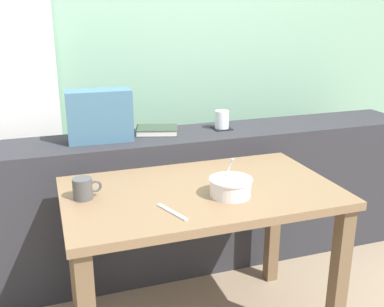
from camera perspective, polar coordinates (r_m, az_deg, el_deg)
outdoor_backdrop at (r=2.89m, az=-5.36°, el=17.43°), size 4.80×0.08×2.80m
curtain_left_panel at (r=2.72m, az=-23.24°, el=12.92°), size 0.56×0.06×2.50m
dark_console_ledge at (r=2.53m, az=-1.51°, el=-6.04°), size 2.80×0.37×0.78m
breakfast_table at (r=1.90m, az=1.11°, el=-7.71°), size 1.13×0.66×0.71m
coaster_square at (r=2.51m, az=3.81°, el=3.22°), size 0.10×0.10×0.00m
juice_glass at (r=2.49m, az=3.84°, el=4.29°), size 0.08×0.08×0.10m
closed_book at (r=2.41m, az=-4.56°, el=2.98°), size 0.26×0.21×0.03m
throw_pillow at (r=2.29m, az=-11.72°, el=4.74°), size 0.33×0.15×0.26m
soup_bowl at (r=1.78m, az=4.93°, el=-4.27°), size 0.17×0.17×0.17m
fork_utensil at (r=1.65m, az=-2.57°, el=-7.46°), size 0.08×0.16×0.01m
ceramic_mug at (r=1.80m, az=-13.72°, el=-4.32°), size 0.11×0.08×0.08m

